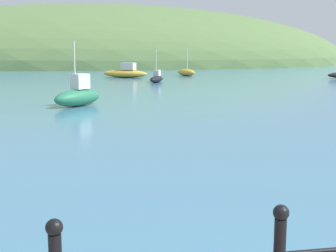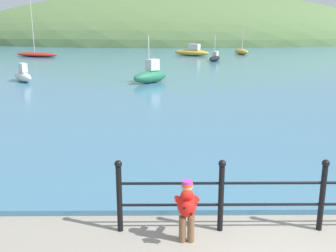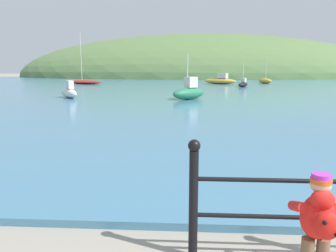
% 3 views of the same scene
% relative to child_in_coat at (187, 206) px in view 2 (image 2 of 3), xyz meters
% --- Properties ---
extents(water, '(80.00, 60.00, 0.10)m').
position_rel_child_in_coat_xyz_m(water, '(1.49, 30.86, -0.56)').
color(water, teal).
rests_on(water, ground).
extents(far_hillside, '(74.45, 40.95, 16.92)m').
position_rel_child_in_coat_xyz_m(far_hillside, '(1.49, 65.91, -0.61)').
color(far_hillside, '#567542').
rests_on(far_hillside, ground).
extents(iron_railing, '(4.97, 0.12, 1.21)m').
position_rel_child_in_coat_xyz_m(iron_railing, '(1.37, 0.36, 0.04)').
color(iron_railing, black).
rests_on(iron_railing, ground).
extents(child_in_coat, '(0.38, 0.53, 1.00)m').
position_rel_child_in_coat_xyz_m(child_in_coat, '(0.00, 0.00, 0.00)').
color(child_in_coat, brown).
rests_on(child_in_coat, ground).
extents(boat_far_right, '(1.58, 2.46, 2.43)m').
position_rel_child_in_coat_xyz_m(boat_far_right, '(7.59, 35.48, -0.21)').
color(boat_far_right, gold).
rests_on(boat_far_right, water).
extents(boat_white_sailboat, '(3.82, 2.93, 1.16)m').
position_rel_child_in_coat_xyz_m(boat_white_sailboat, '(2.39, 33.90, -0.13)').
color(boat_white_sailboat, gold).
rests_on(boat_white_sailboat, water).
extents(boat_mid_harbor, '(4.87, 3.17, 5.56)m').
position_rel_child_in_coat_xyz_m(boat_mid_harbor, '(-12.62, 32.97, -0.27)').
color(boat_mid_harbor, maroon).
rests_on(boat_mid_harbor, water).
extents(boat_nearest_quay, '(2.22, 2.27, 2.54)m').
position_rel_child_in_coat_xyz_m(boat_nearest_quay, '(-1.08, 15.95, -0.09)').
color(boat_nearest_quay, '#287551').
rests_on(boat_nearest_quay, water).
extents(boat_green_fishing, '(1.77, 2.03, 1.03)m').
position_rel_child_in_coat_xyz_m(boat_green_fishing, '(-8.18, 16.42, -0.17)').
color(boat_green_fishing, silver).
rests_on(boat_green_fishing, water).
extents(boat_twin_mast, '(1.51, 2.28, 2.19)m').
position_rel_child_in_coat_xyz_m(boat_twin_mast, '(3.98, 28.42, -0.23)').
color(boat_twin_mast, black).
rests_on(boat_twin_mast, water).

